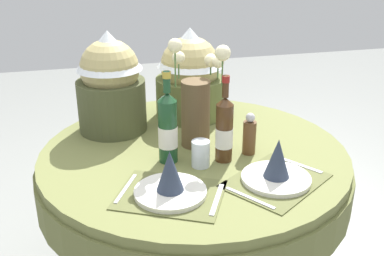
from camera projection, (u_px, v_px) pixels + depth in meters
dining_table at (194, 176)px, 1.87m from camera, size 1.24×1.24×0.73m
place_setting_left at (170, 183)px, 1.49m from camera, size 0.42×0.39×0.16m
place_setting_right at (277, 169)px, 1.57m from camera, size 0.43×0.41×0.16m
flower_vase at (197, 104)px, 1.80m from camera, size 0.24×0.21×0.45m
wine_bottle_left at (224, 129)px, 1.69m from camera, size 0.07×0.07×0.33m
wine_bottle_centre at (168, 128)px, 1.68m from camera, size 0.07×0.07×0.35m
tumbler_mid at (201, 154)px, 1.68m from camera, size 0.07×0.07×0.10m
pepper_mill at (249, 135)px, 1.76m from camera, size 0.05×0.05×0.17m
gift_tub_back_left at (110, 79)px, 1.92m from camera, size 0.29×0.29×0.43m
gift_tub_back_centre at (190, 71)px, 2.08m from camera, size 0.31×0.31×0.41m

